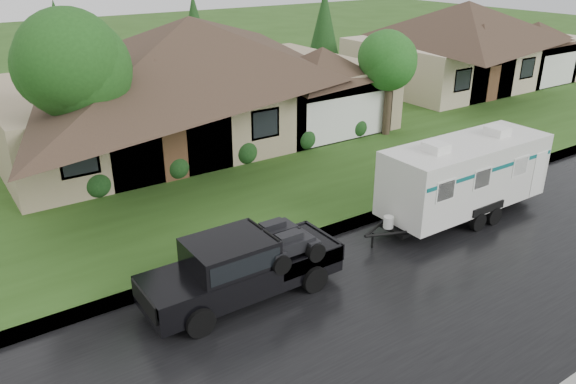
% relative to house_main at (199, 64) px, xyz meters
% --- Properties ---
extents(ground, '(140.00, 140.00, 0.00)m').
position_rel_house_main_xyz_m(ground, '(-2.29, -13.84, -3.59)').
color(ground, '#294B17').
rests_on(ground, ground).
extents(road, '(140.00, 8.00, 0.01)m').
position_rel_house_main_xyz_m(road, '(-2.29, -15.84, -3.59)').
color(road, black).
rests_on(road, ground).
extents(curb, '(140.00, 0.50, 0.15)m').
position_rel_house_main_xyz_m(curb, '(-2.29, -11.59, -3.52)').
color(curb, gray).
rests_on(curb, ground).
extents(lawn, '(140.00, 26.00, 0.15)m').
position_rel_house_main_xyz_m(lawn, '(-2.29, 1.16, -3.52)').
color(lawn, '#294B17').
rests_on(lawn, ground).
extents(house_main, '(19.44, 10.80, 6.90)m').
position_rel_house_main_xyz_m(house_main, '(0.00, 0.00, 0.00)').
color(house_main, tan).
rests_on(house_main, lawn).
extents(house_neighbor, '(15.12, 9.72, 6.45)m').
position_rel_house_main_xyz_m(house_neighbor, '(19.97, 0.50, -0.27)').
color(house_neighbor, '#C2AF90').
rests_on(house_neighbor, lawn).
extents(tree_left_green, '(4.13, 4.13, 6.83)m').
position_rel_house_main_xyz_m(tree_left_green, '(-7.06, -4.61, 1.30)').
color(tree_left_green, '#382B1E').
rests_on(tree_left_green, lawn).
extents(tree_right_green, '(3.09, 3.09, 5.12)m').
position_rel_house_main_xyz_m(tree_right_green, '(7.45, -5.07, 0.11)').
color(tree_right_green, '#382B1E').
rests_on(tree_right_green, lawn).
extents(shrub_row, '(13.60, 1.00, 1.00)m').
position_rel_house_main_xyz_m(shrub_row, '(-0.29, -4.54, -2.94)').
color(shrub_row, '#143814').
rests_on(shrub_row, lawn).
extents(pickup_truck, '(5.37, 2.04, 1.79)m').
position_rel_house_main_xyz_m(pickup_truck, '(-5.42, -13.11, -2.63)').
color(pickup_truck, black).
rests_on(pickup_truck, ground).
extents(travel_trailer, '(6.62, 2.33, 2.97)m').
position_rel_house_main_xyz_m(travel_trailer, '(3.38, -13.11, -2.02)').
color(travel_trailer, silver).
rests_on(travel_trailer, ground).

